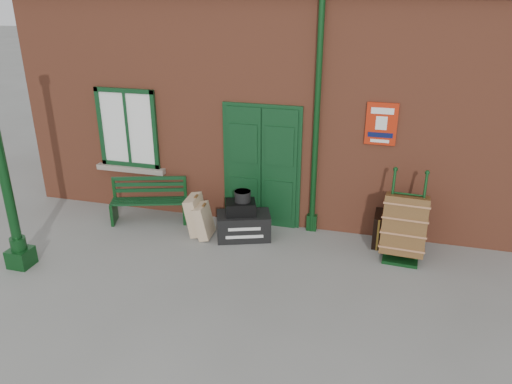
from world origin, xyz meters
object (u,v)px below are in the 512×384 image
(porter_trolley, at_px, (404,226))
(dark_trunk, at_px, (397,231))
(houdini_trunk, at_px, (244,226))
(bench, at_px, (149,199))

(porter_trolley, bearing_deg, dark_trunk, 107.71)
(houdini_trunk, relative_size, porter_trolley, 0.65)
(houdini_trunk, bearing_deg, porter_trolley, -18.35)
(bench, height_order, porter_trolley, porter_trolley)
(dark_trunk, bearing_deg, houdini_trunk, -169.86)
(dark_trunk, bearing_deg, bench, -176.45)
(bench, relative_size, porter_trolley, 1.02)
(houdini_trunk, xyz_separation_m, dark_trunk, (2.60, 0.40, 0.05))
(bench, xyz_separation_m, houdini_trunk, (1.91, -0.23, -0.20))
(bench, bearing_deg, dark_trunk, -15.49)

